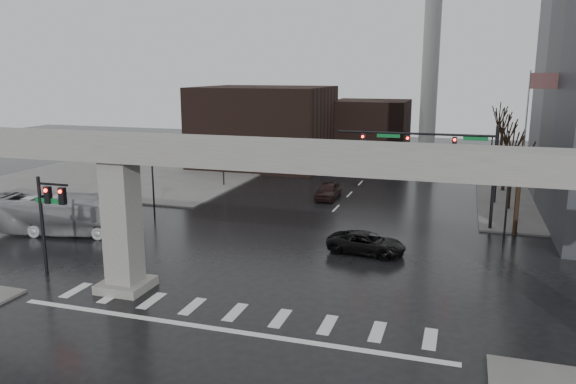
# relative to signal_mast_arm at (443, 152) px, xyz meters

# --- Properties ---
(ground) EXTENTS (160.00, 160.00, 0.00)m
(ground) POSITION_rel_signal_mast_arm_xyz_m (-8.99, -18.80, -5.83)
(ground) COLOR black
(ground) RESTS_ON ground
(sidewalk_nw) EXTENTS (28.00, 36.00, 0.15)m
(sidewalk_nw) POSITION_rel_signal_mast_arm_xyz_m (-34.99, 17.20, -5.75)
(sidewalk_nw) COLOR slate
(sidewalk_nw) RESTS_ON ground
(elevated_guideway) EXTENTS (48.00, 2.60, 8.70)m
(elevated_guideway) POSITION_rel_signal_mast_arm_xyz_m (-7.73, -18.80, 1.05)
(elevated_guideway) COLOR gray
(elevated_guideway) RESTS_ON ground
(building_far_left) EXTENTS (16.00, 14.00, 10.00)m
(building_far_left) POSITION_rel_signal_mast_arm_xyz_m (-22.99, 23.20, -0.83)
(building_far_left) COLOR black
(building_far_left) RESTS_ON ground
(building_far_mid) EXTENTS (10.00, 10.00, 8.00)m
(building_far_mid) POSITION_rel_signal_mast_arm_xyz_m (-10.99, 33.20, -1.83)
(building_far_mid) COLOR black
(building_far_mid) RESTS_ON ground
(smokestack) EXTENTS (3.60, 3.60, 30.00)m
(smokestack) POSITION_rel_signal_mast_arm_xyz_m (-2.99, 27.20, 7.52)
(smokestack) COLOR #BCBBB7
(smokestack) RESTS_ON ground
(signal_mast_arm) EXTENTS (12.12, 0.43, 8.00)m
(signal_mast_arm) POSITION_rel_signal_mast_arm_xyz_m (0.00, 0.00, 0.00)
(signal_mast_arm) COLOR black
(signal_mast_arm) RESTS_ON ground
(signal_left_pole) EXTENTS (2.30, 0.30, 6.00)m
(signal_left_pole) POSITION_rel_signal_mast_arm_xyz_m (-21.24, -18.30, -1.76)
(signal_left_pole) COLOR black
(signal_left_pole) RESTS_ON ground
(flagpole_assembly) EXTENTS (2.06, 0.12, 12.00)m
(flagpole_assembly) POSITION_rel_signal_mast_arm_xyz_m (6.30, 3.20, 1.70)
(flagpole_assembly) COLOR silver
(flagpole_assembly) RESTS_ON ground
(lamp_right_0) EXTENTS (1.22, 0.32, 5.11)m
(lamp_right_0) POSITION_rel_signal_mast_arm_xyz_m (4.51, -4.80, -2.36)
(lamp_right_0) COLOR black
(lamp_right_0) RESTS_ON ground
(lamp_right_1) EXTENTS (1.22, 0.32, 5.11)m
(lamp_right_1) POSITION_rel_signal_mast_arm_xyz_m (4.51, 9.20, -2.36)
(lamp_right_1) COLOR black
(lamp_right_1) RESTS_ON ground
(lamp_right_2) EXTENTS (1.22, 0.32, 5.11)m
(lamp_right_2) POSITION_rel_signal_mast_arm_xyz_m (4.51, 23.20, -2.36)
(lamp_right_2) COLOR black
(lamp_right_2) RESTS_ON ground
(lamp_left_0) EXTENTS (1.22, 0.32, 5.11)m
(lamp_left_0) POSITION_rel_signal_mast_arm_xyz_m (-22.49, -4.80, -2.36)
(lamp_left_0) COLOR black
(lamp_left_0) RESTS_ON ground
(lamp_left_1) EXTENTS (1.22, 0.32, 5.11)m
(lamp_left_1) POSITION_rel_signal_mast_arm_xyz_m (-22.49, 9.20, -2.36)
(lamp_left_1) COLOR black
(lamp_left_1) RESTS_ON ground
(lamp_left_2) EXTENTS (1.22, 0.32, 5.11)m
(lamp_left_2) POSITION_rel_signal_mast_arm_xyz_m (-22.49, 23.20, -2.36)
(lamp_left_2) COLOR black
(lamp_left_2) RESTS_ON ground
(tree_right_0) EXTENTS (1.09, 1.58, 7.50)m
(tree_right_0) POSITION_rel_signal_mast_arm_xyz_m (5.54, -0.78, -3.04)
(tree_right_0) COLOR black
(tree_right_0) RESTS_ON ground
(tree_right_1) EXTENTS (1.09, 1.61, 7.67)m
(tree_right_1) POSITION_rel_signal_mast_arm_xyz_m (5.54, 7.22, -2.98)
(tree_right_1) COLOR black
(tree_right_1) RESTS_ON ground
(tree_right_2) EXTENTS (1.10, 1.63, 7.85)m
(tree_right_2) POSITION_rel_signal_mast_arm_xyz_m (5.54, 15.22, -2.91)
(tree_right_2) COLOR black
(tree_right_2) RESTS_ON ground
(tree_right_3) EXTENTS (1.11, 1.66, 8.02)m
(tree_right_3) POSITION_rel_signal_mast_arm_xyz_m (5.54, 23.22, -2.85)
(tree_right_3) COLOR black
(tree_right_3) RESTS_ON ground
(tree_right_4) EXTENTS (1.12, 1.69, 8.19)m
(tree_right_4) POSITION_rel_signal_mast_arm_xyz_m (5.54, 31.22, -2.79)
(tree_right_4) COLOR black
(tree_right_4) RESTS_ON ground
(pickup_truck) EXTENTS (5.40, 2.93, 1.44)m
(pickup_truck) POSITION_rel_signal_mast_arm_xyz_m (-4.28, -8.52, -5.11)
(pickup_truck) COLOR black
(pickup_truck) RESTS_ON ground
(city_bus) EXTENTS (10.99, 4.49, 2.98)m
(city_bus) POSITION_rel_signal_mast_arm_xyz_m (-26.24, -10.75, -4.34)
(city_bus) COLOR #99999D
(city_bus) RESTS_ON ground
(far_car) EXTENTS (1.87, 4.62, 1.57)m
(far_car) POSITION_rel_signal_mast_arm_xyz_m (-10.55, 6.70, -5.04)
(far_car) COLOR black
(far_car) RESTS_ON ground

